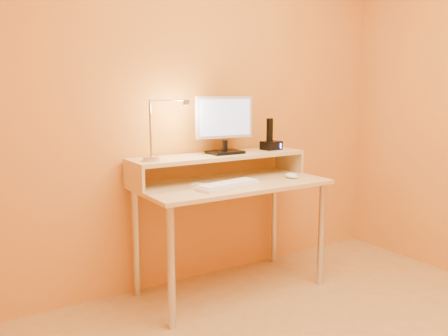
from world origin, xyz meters
TOP-DOWN VIEW (x-y plane):
  - wall_back at (0.00, 1.50)m, footprint 3.00×0.04m
  - desk_leg_fl at (-0.55, 0.93)m, footprint 0.04×0.04m
  - desk_leg_fr at (0.55, 0.93)m, footprint 0.04×0.04m
  - desk_leg_bl at (-0.55, 1.43)m, footprint 0.04×0.04m
  - desk_leg_br at (0.55, 1.43)m, footprint 0.04×0.04m
  - desk_lower at (0.00, 1.18)m, footprint 1.20×0.60m
  - shelf_riser_left at (-0.59, 1.33)m, footprint 0.02×0.30m
  - shelf_riser_right at (0.59, 1.33)m, footprint 0.02×0.30m
  - desk_shelf at (0.00, 1.33)m, footprint 1.20×0.30m
  - monitor_foot at (0.05, 1.33)m, footprint 0.22×0.16m
  - monitor_neck at (0.05, 1.33)m, footprint 0.04×0.04m
  - monitor_panel at (0.05, 1.34)m, footprint 0.40×0.07m
  - monitor_back at (0.05, 1.36)m, footprint 0.36×0.05m
  - monitor_screen at (0.05, 1.32)m, footprint 0.36×0.04m
  - lamp_base at (-0.49, 1.30)m, footprint 0.10×0.10m
  - lamp_post at (-0.49, 1.30)m, footprint 0.01×0.01m
  - lamp_arm at (-0.37, 1.30)m, footprint 0.24×0.01m
  - lamp_head at (-0.25, 1.30)m, footprint 0.04×0.04m
  - lamp_bulb at (-0.25, 1.30)m, footprint 0.03×0.03m
  - phone_dock at (0.43, 1.33)m, footprint 0.14×0.11m
  - phone_handset at (0.42, 1.33)m, footprint 0.04×0.03m
  - phone_led at (0.48, 1.28)m, footprint 0.01×0.00m
  - keyboard at (-0.11, 1.05)m, footprint 0.43×0.20m
  - mouse at (0.40, 1.07)m, footprint 0.06×0.11m
  - remote_control at (-0.24, 1.10)m, footprint 0.11×0.19m

SIDE VIEW (x-z plane):
  - desk_leg_fl at x=-0.55m, z-range 0.00..0.69m
  - desk_leg_fr at x=0.55m, z-range 0.00..0.69m
  - desk_leg_bl at x=-0.55m, z-range 0.00..0.69m
  - desk_leg_br at x=0.55m, z-range 0.00..0.69m
  - desk_lower at x=0.00m, z-range 0.70..0.72m
  - remote_control at x=-0.24m, z-range 0.72..0.74m
  - keyboard at x=-0.11m, z-range 0.72..0.74m
  - mouse at x=0.40m, z-range 0.72..0.76m
  - shelf_riser_left at x=-0.59m, z-range 0.72..0.85m
  - shelf_riser_right at x=0.59m, z-range 0.72..0.85m
  - desk_shelf at x=0.00m, z-range 0.86..0.88m
  - monitor_foot at x=0.05m, z-range 0.88..0.90m
  - lamp_base at x=-0.49m, z-range 0.88..0.90m
  - phone_dock at x=0.43m, z-range 0.88..0.94m
  - phone_led at x=0.48m, z-range 0.89..0.93m
  - monitor_neck at x=0.05m, z-range 0.90..0.97m
  - phone_handset at x=0.42m, z-range 0.94..1.10m
  - lamp_post at x=-0.49m, z-range 0.91..1.24m
  - monitor_panel at x=0.05m, z-range 0.98..1.25m
  - monitor_back at x=0.05m, z-range 1.00..1.23m
  - monitor_screen at x=0.05m, z-range 1.00..1.24m
  - lamp_bulb at x=-0.25m, z-range 1.20..1.21m
  - lamp_head at x=-0.25m, z-range 1.21..1.24m
  - lamp_arm at x=-0.37m, z-range 1.23..1.24m
  - wall_back at x=0.00m, z-range 0.00..2.50m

